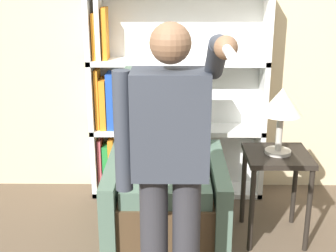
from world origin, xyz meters
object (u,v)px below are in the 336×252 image
(bookcase, at_px, (163,99))
(table_lamp, at_px, (281,105))
(person_standing, at_px, (170,163))
(armchair, at_px, (167,189))
(side_table, at_px, (276,169))

(bookcase, xyz_separation_m, table_lamp, (0.81, -0.73, 0.15))
(bookcase, xyz_separation_m, person_standing, (0.07, -1.56, 0.08))
(armchair, relative_size, person_standing, 0.73)
(side_table, bearing_deg, armchair, 178.00)
(side_table, xyz_separation_m, table_lamp, (0.00, -0.00, 0.46))
(bookcase, height_order, side_table, bookcase)
(side_table, bearing_deg, person_standing, -131.90)
(side_table, bearing_deg, table_lamp, -90.00)
(bookcase, relative_size, armchair, 1.47)
(bookcase, distance_m, side_table, 1.14)
(bookcase, bearing_deg, armchair, -86.57)
(armchair, xyz_separation_m, table_lamp, (0.77, -0.03, 0.63))
(armchair, bearing_deg, side_table, -2.00)
(armchair, relative_size, table_lamp, 2.54)
(armchair, relative_size, side_table, 1.82)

